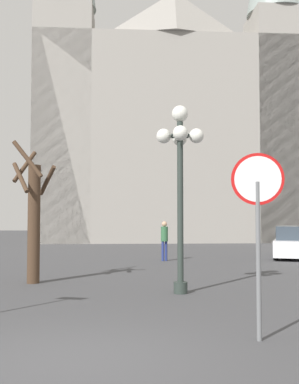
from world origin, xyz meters
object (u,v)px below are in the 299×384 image
cathedral (170,108)px  bare_tree (33,216)px  parked_car_near_white (296,243)px  stop_sign (258,206)px  street_lamp (180,161)px  pedestrian_walking (164,237)px

cathedral → bare_tree: cathedral is taller
parked_car_near_white → stop_sign: bearing=-107.1°
cathedral → street_lamp: bearing=-89.7°
cathedral → bare_tree: (-4.23, -25.01, -9.08)m
stop_sign → pedestrian_walking: (-1.64, 13.50, -1.07)m
cathedral → bare_tree: 26.94m
parked_car_near_white → bare_tree: bearing=-138.8°
stop_sign → street_lamp: bearing=104.0°
street_lamp → pedestrian_walking: (-0.49, 8.90, -2.37)m
bare_tree → stop_sign: bearing=-48.6°
pedestrian_walking → stop_sign: bearing=-83.1°
bare_tree → parked_car_near_white: bearing=41.2°
street_lamp → parked_car_near_white: street_lamp is taller
street_lamp → pedestrian_walking: street_lamp is taller
stop_sign → pedestrian_walking: size_ratio=1.70×
stop_sign → cathedral: bearing=92.4°
street_lamp → stop_sign: bearing=-76.0°
stop_sign → bare_tree: size_ratio=0.71×
bare_tree → cathedral: bearing=80.4°
stop_sign → street_lamp: 4.92m
stop_sign → street_lamp: (-1.15, 4.60, 1.30)m
street_lamp → bare_tree: (-4.39, 1.68, -1.44)m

